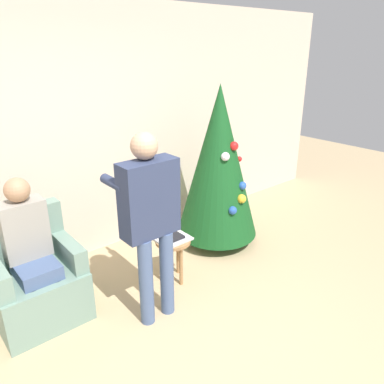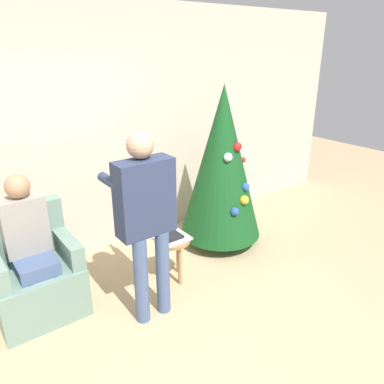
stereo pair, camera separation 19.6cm
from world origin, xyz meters
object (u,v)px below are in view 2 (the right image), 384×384
Objects in this scene: christmas_tree at (222,163)px; armchair at (35,276)px; person_seated at (29,241)px; side_stool at (173,247)px; person_standing at (146,211)px.

armchair is (-2.14, 0.02, -0.65)m from christmas_tree.
christmas_tree reaches higher than armchair.
side_stool is (1.24, -0.31, -0.33)m from person_seated.
armchair is 0.58× the size of person_standing.
armchair is 0.36m from person_seated.
person_seated reaches higher than armchair.
christmas_tree is 1.14m from side_stool.
person_standing is 0.82m from side_stool.
armchair is at bearing 90.00° from person_seated.
christmas_tree reaches higher than side_stool.
christmas_tree is at bearing 24.46° from person_standing.
person_standing is at bearing -38.99° from armchair.
side_stool is at bearing -14.12° from person_seated.
armchair reaches higher than side_stool.
side_stool is (-0.90, -0.31, -0.63)m from christmas_tree.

